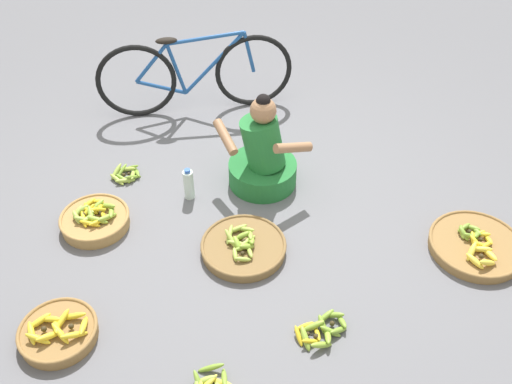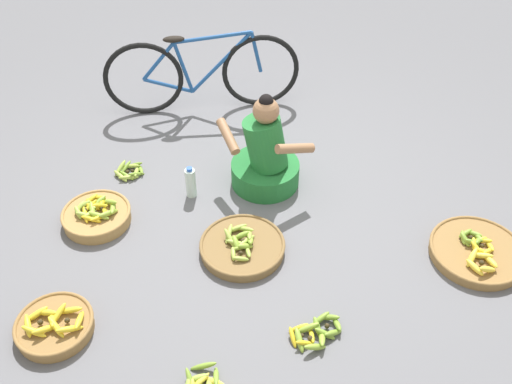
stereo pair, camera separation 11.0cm
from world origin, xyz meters
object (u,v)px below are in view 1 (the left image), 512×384
(banana_basket_back_center, at_px, (58,332))
(loose_bananas_near_vendor, at_px, (126,174))
(bicycle_leaning, at_px, (195,75))
(banana_basket_front_center, at_px, (95,219))
(banana_basket_front_right, at_px, (476,245))
(banana_basket_near_bicycle, at_px, (243,246))
(loose_bananas_mid_right, at_px, (322,330))
(water_bottle, at_px, (189,184))
(vendor_woman_front, at_px, (263,157))

(banana_basket_back_center, height_order, loose_bananas_near_vendor, banana_basket_back_center)
(bicycle_leaning, bearing_deg, loose_bananas_near_vendor, -127.21)
(banana_basket_front_center, relative_size, loose_bananas_near_vendor, 1.90)
(banana_basket_front_right, relative_size, loose_bananas_near_vendor, 2.46)
(banana_basket_near_bicycle, bearing_deg, banana_basket_back_center, -157.23)
(banana_basket_front_center, distance_m, loose_bananas_mid_right, 1.78)
(banana_basket_near_bicycle, xyz_separation_m, water_bottle, (-0.31, 0.62, 0.08))
(bicycle_leaning, xyz_separation_m, loose_bananas_near_vendor, (-0.65, -0.85, -0.33))
(vendor_woman_front, relative_size, bicycle_leaning, 0.46)
(loose_bananas_mid_right, relative_size, water_bottle, 1.28)
(banana_basket_near_bicycle, bearing_deg, water_bottle, 116.79)
(bicycle_leaning, distance_m, loose_bananas_mid_right, 2.59)
(banana_basket_near_bicycle, height_order, loose_bananas_near_vendor, banana_basket_near_bicycle)
(vendor_woman_front, bearing_deg, loose_bananas_mid_right, -86.24)
(banana_basket_back_center, distance_m, loose_bananas_mid_right, 1.55)
(banana_basket_front_right, distance_m, loose_bananas_mid_right, 1.29)
(water_bottle, bearing_deg, loose_bananas_mid_right, -63.90)
(water_bottle, bearing_deg, banana_basket_front_center, -164.33)
(banana_basket_back_center, bearing_deg, water_bottle, 52.06)
(bicycle_leaning, distance_m, banana_basket_front_center, 1.64)
(bicycle_leaning, height_order, banana_basket_near_bicycle, bicycle_leaning)
(banana_basket_front_right, bearing_deg, bicycle_leaning, 129.56)
(banana_basket_near_bicycle, height_order, water_bottle, water_bottle)
(bicycle_leaning, xyz_separation_m, loose_bananas_mid_right, (0.49, -2.52, -0.33))
(bicycle_leaning, bearing_deg, vendor_woman_front, -70.32)
(vendor_woman_front, distance_m, loose_bananas_mid_right, 1.45)
(vendor_woman_front, bearing_deg, banana_basket_near_bicycle, -110.48)
(banana_basket_back_center, bearing_deg, vendor_woman_front, 39.53)
(banana_basket_front_right, height_order, water_bottle, water_bottle)
(vendor_woman_front, distance_m, banana_basket_front_center, 1.29)
(banana_basket_front_center, relative_size, water_bottle, 1.86)
(banana_basket_front_right, relative_size, water_bottle, 2.41)
(banana_basket_front_right, xyz_separation_m, water_bottle, (-1.87, 0.88, 0.08))
(banana_basket_back_center, bearing_deg, bicycle_leaning, 65.43)
(banana_basket_front_right, height_order, banana_basket_front_center, banana_basket_front_center)
(banana_basket_near_bicycle, height_order, banana_basket_back_center, banana_basket_back_center)
(banana_basket_front_right, relative_size, loose_bananas_mid_right, 1.88)
(banana_basket_front_center, xyz_separation_m, banana_basket_back_center, (-0.18, -0.92, -0.01))
(banana_basket_near_bicycle, relative_size, loose_bananas_mid_right, 1.73)
(banana_basket_back_center, bearing_deg, banana_basket_front_right, 4.89)
(water_bottle, bearing_deg, loose_bananas_near_vendor, 146.12)
(banana_basket_front_center, xyz_separation_m, loose_bananas_near_vendor, (0.21, 0.51, -0.03))
(loose_bananas_near_vendor, distance_m, water_bottle, 0.58)
(banana_basket_near_bicycle, bearing_deg, bicycle_leaning, 94.30)
(banana_basket_front_right, xyz_separation_m, banana_basket_near_bicycle, (-1.55, 0.26, -0.00))
(loose_bananas_near_vendor, bearing_deg, water_bottle, -33.88)
(banana_basket_near_bicycle, distance_m, banana_basket_back_center, 1.28)
(banana_basket_front_right, height_order, loose_bananas_near_vendor, banana_basket_front_right)
(vendor_woman_front, bearing_deg, banana_basket_front_right, -36.20)
(banana_basket_front_right, xyz_separation_m, loose_bananas_near_vendor, (-2.34, 1.19, -0.02))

